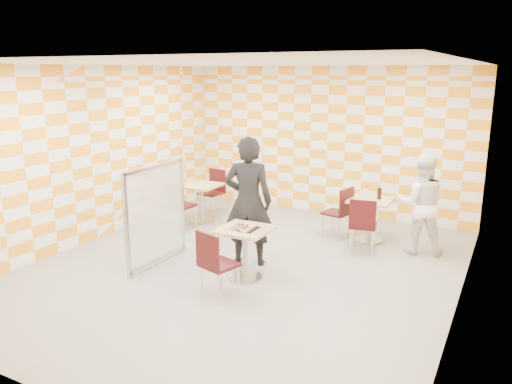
% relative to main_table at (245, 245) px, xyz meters
% --- Properties ---
extents(room_shell, '(7.00, 7.00, 7.00)m').
position_rel_main_table_xyz_m(room_shell, '(-0.20, 0.87, 0.99)').
color(room_shell, gray).
rests_on(room_shell, ground).
extents(main_table, '(0.70, 0.70, 0.75)m').
position_rel_main_table_xyz_m(main_table, '(0.00, 0.00, 0.00)').
color(main_table, '#DCB476').
rests_on(main_table, ground).
extents(second_table, '(0.70, 0.70, 0.75)m').
position_rel_main_table_xyz_m(second_table, '(1.12, 2.45, 0.00)').
color(second_table, '#DCB476').
rests_on(second_table, ground).
extents(empty_table, '(0.70, 0.70, 0.75)m').
position_rel_main_table_xyz_m(empty_table, '(-2.12, 2.04, 0.00)').
color(empty_table, '#DCB476').
rests_on(empty_table, ground).
extents(chair_main_front, '(0.53, 0.53, 0.92)m').
position_rel_main_table_xyz_m(chair_main_front, '(-0.02, -0.78, 0.04)').
color(chair_main_front, '#370B0D').
rests_on(chair_main_front, ground).
extents(chair_second_front, '(0.49, 0.50, 0.92)m').
position_rel_main_table_xyz_m(chair_second_front, '(1.19, 1.75, 0.04)').
color(chair_second_front, '#370B0D').
rests_on(chair_second_front, ground).
extents(chair_second_side, '(0.52, 0.51, 0.92)m').
position_rel_main_table_xyz_m(chair_second_side, '(0.63, 2.33, 0.04)').
color(chair_second_side, '#370B0D').
rests_on(chair_second_side, ground).
extents(chair_empty_near, '(0.45, 0.46, 0.92)m').
position_rel_main_table_xyz_m(chair_empty_near, '(-2.18, 1.38, 0.04)').
color(chair_empty_near, '#370B0D').
rests_on(chair_empty_near, ground).
extents(chair_empty_far, '(0.47, 0.48, 0.92)m').
position_rel_main_table_xyz_m(chair_empty_far, '(-2.21, 2.65, 0.04)').
color(chair_empty_far, '#370B0D').
rests_on(chair_empty_far, ground).
extents(partition, '(0.08, 1.38, 1.55)m').
position_rel_main_table_xyz_m(partition, '(-1.46, -0.14, 0.28)').
color(partition, white).
rests_on(partition, ground).
extents(man_dark, '(0.84, 0.69, 1.97)m').
position_rel_main_table_xyz_m(man_dark, '(-0.24, 0.54, 0.48)').
color(man_dark, black).
rests_on(man_dark, ground).
extents(man_white, '(0.93, 0.81, 1.64)m').
position_rel_main_table_xyz_m(man_white, '(1.99, 2.26, 0.31)').
color(man_white, white).
rests_on(man_white, ground).
extents(pizza_on_foil, '(0.40, 0.40, 0.04)m').
position_rel_main_table_xyz_m(pizza_on_foil, '(-0.00, -0.02, 0.26)').
color(pizza_on_foil, silver).
rests_on(pizza_on_foil, main_table).
extents(sport_bottle, '(0.06, 0.06, 0.20)m').
position_rel_main_table_xyz_m(sport_bottle, '(1.00, 2.57, 0.33)').
color(sport_bottle, white).
rests_on(sport_bottle, second_table).
extents(soda_bottle, '(0.07, 0.07, 0.23)m').
position_rel_main_table_xyz_m(soda_bottle, '(1.25, 2.51, 0.34)').
color(soda_bottle, black).
rests_on(soda_bottle, second_table).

